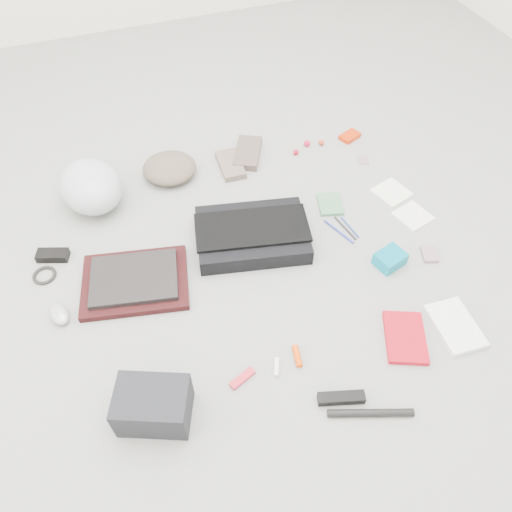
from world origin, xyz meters
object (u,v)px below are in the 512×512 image
object	(u,v)px
laptop	(134,278)
camera_bag	(153,405)
messenger_bag	(252,235)
accordion_wallet	(390,259)
bike_helmet	(91,186)
book_red	(405,337)

from	to	relation	value
laptop	camera_bag	world-z (taller)	camera_bag
messenger_bag	laptop	bearing A→B (deg)	-161.26
accordion_wallet	messenger_bag	bearing A→B (deg)	131.28
messenger_bag	bike_helmet	xyz separation A→B (m)	(-0.54, 0.42, 0.06)
messenger_bag	bike_helmet	world-z (taller)	bike_helmet
bike_helmet	accordion_wallet	world-z (taller)	bike_helmet
laptop	accordion_wallet	world-z (taller)	accordion_wallet
laptop	camera_bag	size ratio (longest dim) A/B	1.46
messenger_bag	bike_helmet	distance (m)	0.68
book_red	camera_bag	bearing A→B (deg)	-158.62
laptop	bike_helmet	distance (m)	0.48
camera_bag	book_red	bearing A→B (deg)	20.86
camera_bag	laptop	bearing A→B (deg)	108.56
accordion_wallet	bike_helmet	bearing A→B (deg)	128.06
messenger_bag	accordion_wallet	size ratio (longest dim) A/B	4.00
laptop	bike_helmet	world-z (taller)	bike_helmet
laptop	camera_bag	distance (m)	0.50
laptop	accordion_wallet	distance (m)	0.93
messenger_bag	accordion_wallet	world-z (taller)	messenger_bag
laptop	book_red	bearing A→B (deg)	-21.78
messenger_bag	laptop	size ratio (longest dim) A/B	1.36
bike_helmet	camera_bag	bearing A→B (deg)	-99.08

